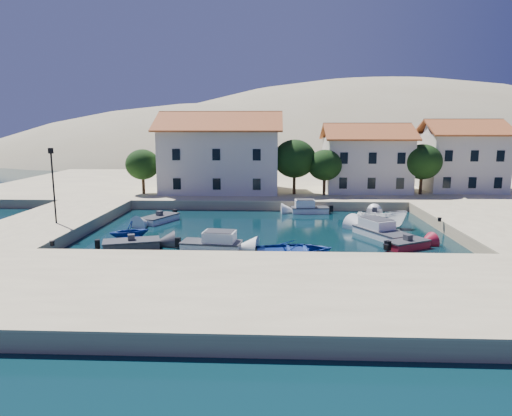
% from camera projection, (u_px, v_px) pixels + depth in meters
% --- Properties ---
extents(ground, '(400.00, 400.00, 0.00)m').
position_uv_depth(ground, '(263.00, 266.00, 29.60)').
color(ground, black).
rests_on(ground, ground).
extents(quay_south, '(52.00, 12.00, 1.00)m').
position_uv_depth(quay_south, '(260.00, 292.00, 23.61)').
color(quay_south, tan).
rests_on(quay_south, ground).
extents(quay_east, '(11.00, 20.00, 1.00)m').
position_uv_depth(quay_east, '(509.00, 228.00, 38.50)').
color(quay_east, tan).
rests_on(quay_east, ground).
extents(quay_west, '(8.00, 20.00, 1.00)m').
position_uv_depth(quay_west, '(51.00, 224.00, 40.13)').
color(quay_west, tan).
rests_on(quay_west, ground).
extents(quay_north, '(80.00, 36.00, 1.00)m').
position_uv_depth(quay_north, '(284.00, 185.00, 66.80)').
color(quay_north, tan).
rests_on(quay_north, ground).
extents(hills, '(254.00, 176.00, 99.00)m').
position_uv_depth(hills, '(333.00, 223.00, 154.44)').
color(hills, '#9A8C68').
rests_on(hills, ground).
extents(building_left, '(14.70, 9.45, 9.70)m').
position_uv_depth(building_left, '(221.00, 151.00, 56.34)').
color(building_left, beige).
rests_on(building_left, quay_north).
extents(building_mid, '(10.50, 8.40, 8.30)m').
position_uv_depth(building_mid, '(366.00, 157.00, 56.70)').
color(building_mid, beige).
rests_on(building_mid, quay_north).
extents(building_right, '(9.45, 8.40, 8.80)m').
position_uv_depth(building_right, '(461.00, 155.00, 57.15)').
color(building_right, beige).
rests_on(building_right, quay_north).
extents(trees, '(37.30, 5.30, 6.45)m').
position_uv_depth(trees, '(307.00, 162.00, 53.59)').
color(trees, '#382314').
rests_on(trees, quay_north).
extents(lamppost, '(0.35, 0.25, 6.22)m').
position_uv_depth(lamppost, '(53.00, 178.00, 37.35)').
color(lamppost, black).
rests_on(lamppost, quay_west).
extents(bollards, '(29.36, 9.56, 0.30)m').
position_uv_depth(bollards, '(303.00, 235.00, 33.08)').
color(bollards, black).
rests_on(bollards, ground).
extents(motorboat_grey_sw, '(4.46, 2.96, 1.25)m').
position_uv_depth(motorboat_grey_sw, '(132.00, 244.00, 33.92)').
color(motorboat_grey_sw, '#38393E').
rests_on(motorboat_grey_sw, ground).
extents(cabin_cruiser_south, '(4.61, 2.44, 1.60)m').
position_uv_depth(cabin_cruiser_south, '(212.00, 243.00, 33.45)').
color(cabin_cruiser_south, white).
rests_on(cabin_cruiser_south, ground).
extents(rowboat_south, '(5.75, 4.40, 1.11)m').
position_uv_depth(rowboat_south, '(294.00, 256.00, 32.02)').
color(rowboat_south, navy).
rests_on(rowboat_south, ground).
extents(motorboat_red_se, '(3.62, 2.93, 1.25)m').
position_uv_depth(motorboat_red_se, '(407.00, 245.00, 33.84)').
color(motorboat_red_se, maroon).
rests_on(motorboat_red_se, ground).
extents(cabin_cruiser_east, '(4.26, 5.63, 1.60)m').
position_uv_depth(cabin_cruiser_east, '(382.00, 232.00, 37.24)').
color(cabin_cruiser_east, white).
rests_on(cabin_cruiser_east, ground).
extents(boat_east, '(4.48, 1.81, 1.71)m').
position_uv_depth(boat_east, '(381.00, 228.00, 40.88)').
color(boat_east, white).
rests_on(boat_east, ground).
extents(motorboat_white_ne, '(2.20, 3.54, 1.25)m').
position_uv_depth(motorboat_white_ne, '(374.00, 215.00, 45.23)').
color(motorboat_white_ne, white).
rests_on(motorboat_white_ne, ground).
extents(rowboat_west, '(3.96, 3.79, 1.62)m').
position_uv_depth(rowboat_west, '(130.00, 239.00, 36.74)').
color(rowboat_west, navy).
rests_on(rowboat_west, ground).
extents(motorboat_white_west, '(3.30, 4.36, 1.25)m').
position_uv_depth(motorboat_white_west, '(160.00, 219.00, 43.28)').
color(motorboat_white_west, white).
rests_on(motorboat_white_west, ground).
extents(cabin_cruiser_north, '(3.94, 1.84, 1.60)m').
position_uv_depth(cabin_cruiser_north, '(310.00, 208.00, 47.77)').
color(cabin_cruiser_north, white).
rests_on(cabin_cruiser_north, ground).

